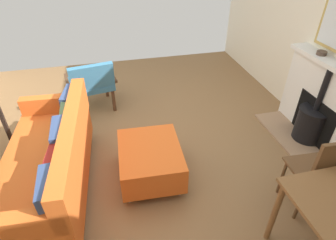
# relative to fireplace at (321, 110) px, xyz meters

# --- Properties ---
(ground_plane) EXTENTS (4.93, 5.76, 0.01)m
(ground_plane) POSITION_rel_fireplace_xyz_m (2.27, -0.30, -0.46)
(ground_plane) COLOR olive
(fireplace) EXTENTS (0.60, 1.45, 1.05)m
(fireplace) POSITION_rel_fireplace_xyz_m (0.00, 0.00, 0.00)
(fireplace) COLOR #9E7A5B
(fireplace) RESTS_ON ground
(mantel_bowl_near) EXTENTS (0.12, 0.12, 0.05)m
(mantel_bowl_near) POSITION_rel_fireplace_xyz_m (-0.01, -0.30, 0.62)
(mantel_bowl_near) COLOR #47382D
(mantel_bowl_near) RESTS_ON fireplace
(sofa) EXTENTS (0.89, 1.84, 0.84)m
(sofa) POSITION_rel_fireplace_xyz_m (3.17, 0.12, -0.08)
(sofa) COLOR #B2B2B7
(sofa) RESTS_ON ground
(ottoman) EXTENTS (0.69, 0.82, 0.40)m
(ottoman) POSITION_rel_fireplace_xyz_m (2.18, 0.17, -0.21)
(ottoman) COLOR #B2B2B7
(ottoman) RESTS_ON ground
(armchair_accent) EXTENTS (0.76, 0.68, 0.79)m
(armchair_accent) POSITION_rel_fireplace_xyz_m (2.75, -1.39, 0.01)
(armchair_accent) COLOR #4C3321
(armchair_accent) RESTS_ON ground
(dining_chair_near_fireplace) EXTENTS (0.42, 0.42, 0.93)m
(dining_chair_near_fireplace) POSITION_rel_fireplace_xyz_m (0.78, 0.96, 0.09)
(dining_chair_near_fireplace) COLOR brown
(dining_chair_near_fireplace) RESTS_ON ground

